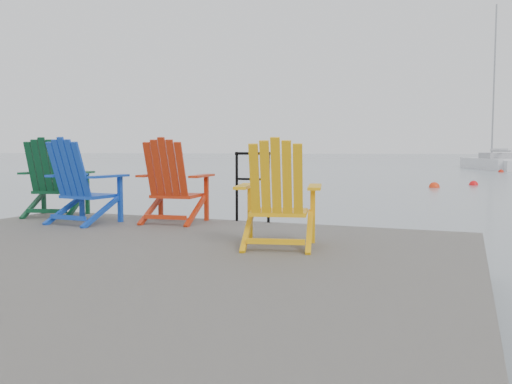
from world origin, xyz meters
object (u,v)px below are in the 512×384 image
(handrail, at_px, (252,180))
(sailboat_near, at_px, (494,164))
(chair_green, at_px, (54,178))
(chair_yellow, at_px, (278,195))
(chair_blue, at_px, (81,182))
(buoy_a, at_px, (474,185))
(chair_red, at_px, (173,182))
(buoy_c, at_px, (501,172))
(buoy_b, at_px, (434,187))

(handrail, distance_m, sailboat_near, 38.34)
(chair_green, xyz_separation_m, chair_yellow, (3.69, -1.17, -0.03))
(chair_blue, height_order, buoy_a, chair_blue)
(chair_red, bearing_deg, buoy_a, 71.97)
(sailboat_near, height_order, buoy_a, sailboat_near)
(handrail, distance_m, buoy_c, 32.13)
(buoy_a, distance_m, buoy_c, 14.68)
(chair_blue, xyz_separation_m, buoy_c, (6.52, 32.74, -1.03))
(chair_red, relative_size, buoy_b, 2.54)
(sailboat_near, bearing_deg, chair_green, -116.44)
(chair_yellow, bearing_deg, handrail, 105.41)
(chair_yellow, xyz_separation_m, buoy_a, (1.90, 18.88, -1.00))
(chair_red, xyz_separation_m, sailboat_near, (5.28, 38.57, -0.67))
(chair_red, distance_m, chair_yellow, 2.16)
(chair_green, distance_m, buoy_b, 16.27)
(chair_green, relative_size, buoy_a, 2.88)
(chair_red, bearing_deg, buoy_c, 74.17)
(chair_red, distance_m, buoy_c, 32.75)
(chair_red, relative_size, chair_yellow, 1.04)
(handrail, relative_size, buoy_a, 2.46)
(chair_blue, distance_m, buoy_c, 33.40)
(handrail, height_order, chair_yellow, chair_yellow)
(chair_blue, distance_m, buoy_b, 16.52)
(chair_yellow, relative_size, buoy_b, 2.44)
(chair_green, xyz_separation_m, sailboat_near, (7.16, 38.58, -0.68))
(chair_yellow, bearing_deg, buoy_c, 70.13)
(chair_red, relative_size, sailboat_near, 0.08)
(handrail, distance_m, chair_red, 1.02)
(handrail, height_order, chair_green, chair_green)
(buoy_b, bearing_deg, buoy_a, 55.12)
(buoy_b, distance_m, buoy_c, 16.89)
(chair_green, height_order, chair_red, chair_green)
(chair_blue, bearing_deg, handrail, 31.18)
(handrail, height_order, buoy_c, handrail)
(buoy_a, bearing_deg, chair_blue, -104.65)
(handrail, distance_m, chair_yellow, 1.90)
(sailboat_near, relative_size, buoy_b, 30.70)
(chair_blue, xyz_separation_m, sailboat_near, (6.32, 39.03, -0.67))
(buoy_c, bearing_deg, chair_blue, -101.26)
(chair_blue, relative_size, sailboat_near, 0.08)
(sailboat_near, xyz_separation_m, buoy_a, (-1.57, -20.86, -0.35))
(chair_green, xyz_separation_m, buoy_b, (4.18, 15.69, -1.03))
(handrail, xyz_separation_m, buoy_c, (4.59, 31.79, -1.04))
(buoy_c, bearing_deg, buoy_b, -100.84)
(sailboat_near, distance_m, buoy_a, 20.93)
(chair_green, xyz_separation_m, buoy_c, (7.36, 32.28, -1.03))
(buoy_a, xyz_separation_m, buoy_b, (-1.41, -2.02, 0.00))
(chair_yellow, xyz_separation_m, sailboat_near, (3.47, 39.74, -0.65))
(buoy_c, bearing_deg, chair_green, -102.84)
(sailboat_near, distance_m, buoy_c, 6.31)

